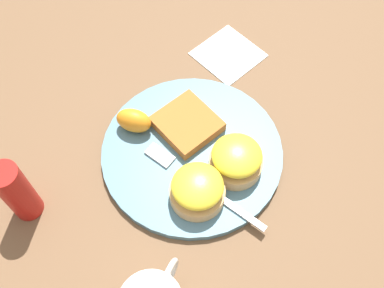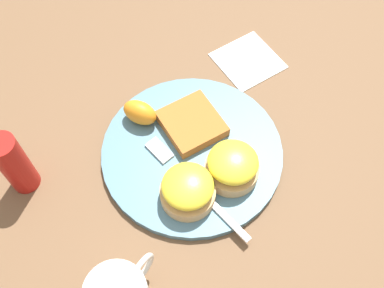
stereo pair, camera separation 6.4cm
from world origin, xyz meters
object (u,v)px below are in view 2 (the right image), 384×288
object	(u,v)px
orange_wedge	(139,113)
sandwich_benedict_left	(188,189)
fork	(190,181)
hashbrown_patty	(192,123)
condiment_bottle	(14,164)
sandwich_benedict_right	(231,167)

from	to	relation	value
orange_wedge	sandwich_benedict_left	bearing A→B (deg)	-115.72
fork	sandwich_benedict_left	bearing A→B (deg)	-152.38
hashbrown_patty	fork	bearing A→B (deg)	-147.35
sandwich_benedict_left	condiment_bottle	world-z (taller)	condiment_bottle
sandwich_benedict_left	fork	xyz separation A→B (m)	(0.02, 0.01, -0.02)
fork	condiment_bottle	world-z (taller)	condiment_bottle
fork	hashbrown_patty	bearing A→B (deg)	32.65
hashbrown_patty	condiment_bottle	distance (m)	0.29
sandwich_benedict_right	fork	bearing A→B (deg)	135.16
hashbrown_patty	sandwich_benedict_left	bearing A→B (deg)	-148.35
sandwich_benedict_right	orange_wedge	distance (m)	0.18
sandwich_benedict_left	orange_wedge	distance (m)	0.16
sandwich_benedict_left	sandwich_benedict_right	world-z (taller)	same
orange_wedge	condiment_bottle	distance (m)	0.21
hashbrown_patty	orange_wedge	size ratio (longest dim) A/B	1.60
sandwich_benedict_right	fork	size ratio (longest dim) A/B	0.38
sandwich_benedict_right	condiment_bottle	size ratio (longest dim) A/B	0.70
orange_wedge	condiment_bottle	size ratio (longest dim) A/B	0.48
hashbrown_patty	condiment_bottle	world-z (taller)	condiment_bottle
sandwich_benedict_right	condiment_bottle	distance (m)	0.33
condiment_bottle	sandwich_benedict_right	bearing A→B (deg)	-54.67
sandwich_benedict_right	condiment_bottle	xyz separation A→B (m)	(-0.19, 0.27, 0.02)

